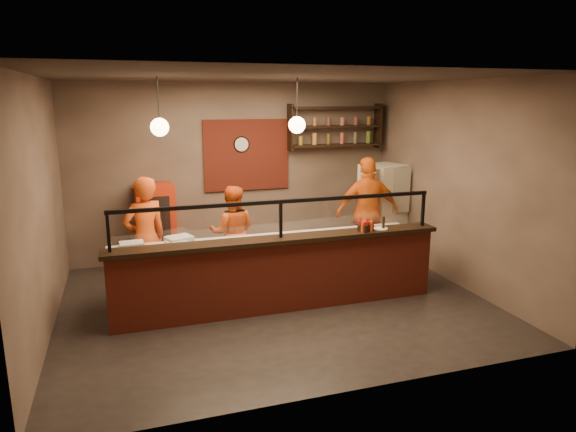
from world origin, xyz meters
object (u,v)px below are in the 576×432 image
object	(u,v)px
condiment_caddy	(366,228)
cook_left	(145,238)
cook_mid	(232,233)
pepper_mill	(383,223)
wall_clock	(241,144)
cook_right	(368,212)
pizza_dough	(308,237)
fridge	(383,211)
red_cooler	(156,227)

from	to	relation	value
condiment_caddy	cook_left	bearing A→B (deg)	159.22
cook_mid	pepper_mill	distance (m)	2.49
cook_mid	condiment_caddy	distance (m)	2.28
wall_clock	cook_right	bearing A→B (deg)	-33.80
cook_left	pepper_mill	bearing A→B (deg)	137.15
wall_clock	cook_mid	distance (m)	1.88
cook_right	pizza_dough	world-z (taller)	cook_right
fridge	condiment_caddy	size ratio (longest dim) A/B	9.15
pepper_mill	wall_clock	bearing A→B (deg)	117.54
cook_mid	red_cooler	bearing A→B (deg)	-26.40
condiment_caddy	wall_clock	bearing A→B (deg)	112.39
fridge	pizza_dough	size ratio (longest dim) A/B	3.31
wall_clock	cook_left	world-z (taller)	wall_clock
pepper_mill	cook_mid	bearing A→B (deg)	141.19
red_cooler	cook_right	bearing A→B (deg)	-17.86
cook_mid	cook_right	size ratio (longest dim) A/B	0.80
pepper_mill	cook_right	bearing A→B (deg)	71.48
cook_right	wall_clock	bearing A→B (deg)	-26.49
red_cooler	pizza_dough	world-z (taller)	red_cooler
cook_right	pepper_mill	size ratio (longest dim) A/B	10.49
red_cooler	wall_clock	bearing A→B (deg)	8.63
red_cooler	condiment_caddy	bearing A→B (deg)	-44.33
fridge	pepper_mill	size ratio (longest dim) A/B	9.36
cook_left	cook_right	xyz separation A→B (m)	(3.80, 0.36, 0.06)
cook_left	red_cooler	world-z (taller)	cook_left
red_cooler	pizza_dough	distance (m)	2.89
fridge	cook_mid	bearing A→B (deg)	171.64
fridge	red_cooler	world-z (taller)	fridge
red_cooler	pizza_dough	xyz separation A→B (m)	(2.07, -2.01, 0.16)
red_cooler	pepper_mill	bearing A→B (deg)	-41.19
pepper_mill	red_cooler	bearing A→B (deg)	141.07
fridge	pepper_mill	distance (m)	2.23
cook_right	fridge	xyz separation A→B (m)	(0.55, 0.46, -0.10)
wall_clock	cook_right	distance (m)	2.60
red_cooler	pepper_mill	xyz separation A→B (m)	(3.07, -2.48, 0.41)
wall_clock	cook_right	world-z (taller)	wall_clock
fridge	pepper_mill	world-z (taller)	fridge
wall_clock	red_cooler	size ratio (longest dim) A/B	0.20
wall_clock	cook_right	size ratio (longest dim) A/B	0.15
wall_clock	fridge	size ratio (longest dim) A/B	0.17
cook_right	pepper_mill	world-z (taller)	cook_right
condiment_caddy	fridge	bearing A→B (deg)	55.71
fridge	pizza_dough	world-z (taller)	fridge
cook_mid	red_cooler	distance (m)	1.48
wall_clock	cook_mid	bearing A→B (deg)	-110.37
cook_right	fridge	bearing A→B (deg)	-132.68
cook_right	pizza_dough	bearing A→B (deg)	41.50
cook_left	pepper_mill	xyz separation A→B (m)	(3.30, -1.12, 0.24)
cook_mid	pizza_dough	size ratio (longest dim) A/B	2.97
red_cooler	pepper_mill	size ratio (longest dim) A/B	8.06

